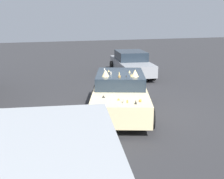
# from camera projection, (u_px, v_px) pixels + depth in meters

# --- Properties ---
(ground_plane) EXTENTS (60.00, 60.00, 0.00)m
(ground_plane) POSITION_uv_depth(u_px,v_px,m) (120.00, 113.00, 9.96)
(ground_plane) COLOR #2D2D30
(art_car_decorated) EXTENTS (4.80, 3.14, 1.63)m
(art_car_decorated) POSITION_uv_depth(u_px,v_px,m) (120.00, 93.00, 9.86)
(art_car_decorated) COLOR beige
(art_car_decorated) RESTS_ON ground
(parked_sedan_far_right) EXTENTS (4.69, 2.41, 1.41)m
(parked_sedan_far_right) POSITION_uv_depth(u_px,v_px,m) (131.00, 63.00, 16.11)
(parked_sedan_far_right) COLOR gray
(parked_sedan_far_right) RESTS_ON ground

